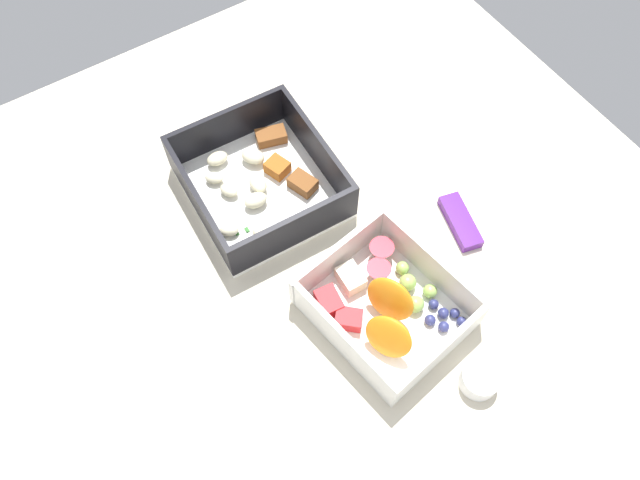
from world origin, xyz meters
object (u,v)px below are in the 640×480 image
at_px(candy_bar, 460,222).
at_px(paper_cup_liner, 480,379).
at_px(fruit_bowl, 385,303).
at_px(pasta_container, 260,181).

distance_m(candy_bar, paper_cup_liner, 0.18).
xyz_separation_m(fruit_bowl, candy_bar, (-0.04, 0.13, -0.01)).
distance_m(fruit_bowl, paper_cup_liner, 0.12).
bearing_deg(candy_bar, pasta_container, -134.49).
relative_size(pasta_container, fruit_bowl, 1.05).
relative_size(fruit_bowl, candy_bar, 2.41).
height_order(pasta_container, candy_bar, pasta_container).
bearing_deg(fruit_bowl, candy_bar, 106.21).
bearing_deg(pasta_container, fruit_bowl, 11.66).
distance_m(fruit_bowl, candy_bar, 0.14).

